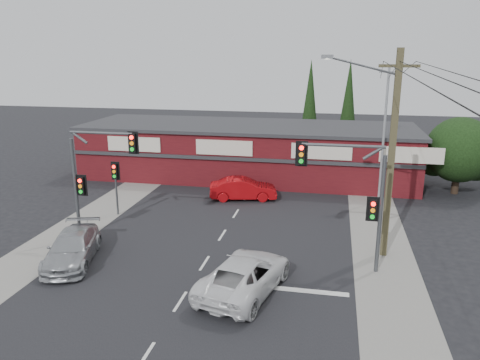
% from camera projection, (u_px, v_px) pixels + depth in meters
% --- Properties ---
extents(ground, '(120.00, 120.00, 0.00)m').
position_uv_depth(ground, '(203.00, 266.00, 22.19)').
color(ground, black).
rests_on(ground, ground).
extents(road_strip, '(14.00, 70.00, 0.01)m').
position_uv_depth(road_strip, '(227.00, 228.00, 26.91)').
color(road_strip, black).
rests_on(road_strip, ground).
extents(verge_left, '(3.00, 70.00, 0.02)m').
position_uv_depth(verge_left, '(91.00, 218.00, 28.53)').
color(verge_left, gray).
rests_on(verge_left, ground).
extents(verge_right, '(3.00, 70.00, 0.02)m').
position_uv_depth(verge_right, '(379.00, 239.00, 25.29)').
color(verge_right, gray).
rests_on(verge_right, ground).
extents(stop_line, '(6.50, 0.35, 0.01)m').
position_uv_depth(stop_line, '(272.00, 288.00, 20.10)').
color(stop_line, silver).
rests_on(stop_line, ground).
extents(white_suv, '(3.80, 6.00, 1.54)m').
position_uv_depth(white_suv, '(245.00, 274.00, 19.63)').
color(white_suv, silver).
rests_on(white_suv, ground).
extents(silver_suv, '(3.33, 5.36, 1.45)m').
position_uv_depth(silver_suv, '(72.00, 248.00, 22.43)').
color(silver_suv, '#ACAFB2').
rests_on(silver_suv, ground).
extents(red_sedan, '(4.79, 2.52, 1.50)m').
position_uv_depth(red_sedan, '(243.00, 189.00, 32.09)').
color(red_sedan, '#AC0A0F').
rests_on(red_sedan, ground).
extents(lane_dashes, '(0.12, 49.10, 0.01)m').
position_uv_depth(lane_dashes, '(229.00, 224.00, 27.62)').
color(lane_dashes, silver).
rests_on(lane_dashes, ground).
extents(shop_building, '(27.30, 8.40, 4.22)m').
position_uv_depth(shop_building, '(248.00, 150.00, 37.88)').
color(shop_building, '#490E13').
rests_on(shop_building, ground).
extents(tree_cluster, '(5.90, 5.10, 5.50)m').
position_uv_depth(tree_cluster, '(460.00, 153.00, 33.23)').
color(tree_cluster, '#2D2116').
rests_on(tree_cluster, ground).
extents(conifer_near, '(1.80, 1.80, 9.25)m').
position_uv_depth(conifer_near, '(310.00, 101.00, 42.78)').
color(conifer_near, '#2D2116').
rests_on(conifer_near, ground).
extents(conifer_far, '(1.80, 1.80, 9.25)m').
position_uv_depth(conifer_far, '(349.00, 100.00, 44.00)').
color(conifer_far, '#2D2116').
rests_on(conifer_far, ground).
extents(traffic_mast_left, '(3.77, 0.27, 5.97)m').
position_uv_depth(traffic_mast_left, '(93.00, 169.00, 24.27)').
color(traffic_mast_left, '#47494C').
rests_on(traffic_mast_left, ground).
extents(traffic_mast_right, '(3.96, 0.27, 5.97)m').
position_uv_depth(traffic_mast_right, '(356.00, 188.00, 20.79)').
color(traffic_mast_right, '#47494C').
rests_on(traffic_mast_right, ground).
extents(pedestal_signal, '(0.55, 0.27, 3.38)m').
position_uv_depth(pedestal_signal, '(115.00, 177.00, 28.61)').
color(pedestal_signal, '#47494C').
rests_on(pedestal_signal, ground).
extents(utility_pole, '(4.38, 0.59, 10.00)m').
position_uv_depth(utility_pole, '(389.00, 149.00, 22.00)').
color(utility_pole, brown).
rests_on(utility_pole, ground).
extents(steel_pole, '(1.20, 0.16, 9.00)m').
position_uv_depth(steel_pole, '(384.00, 133.00, 30.58)').
color(steel_pole, gray).
rests_on(steel_pole, ground).
extents(power_lines, '(2.01, 29.00, 1.22)m').
position_uv_depth(power_lines, '(418.00, 75.00, 15.86)').
color(power_lines, black).
rests_on(power_lines, ground).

